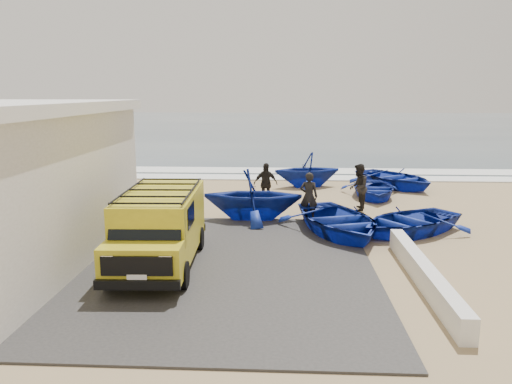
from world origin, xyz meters
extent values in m
plane|color=tan|center=(0.00, 0.00, 0.00)|extent=(160.00, 160.00, 0.00)
cube|color=#383533|center=(-2.00, -2.00, 0.03)|extent=(12.00, 10.00, 0.05)
cube|color=#385166|center=(0.00, 56.00, 0.00)|extent=(180.00, 88.00, 0.01)
cube|color=white|center=(0.00, 12.00, 0.03)|extent=(180.00, 1.60, 0.06)
cube|color=white|center=(0.00, 14.50, 0.02)|extent=(180.00, 2.20, 0.04)
cube|color=black|center=(-3.55, -0.50, 2.60)|extent=(0.08, 0.70, 0.90)
cube|color=silver|center=(5.00, -3.00, 0.28)|extent=(0.35, 6.00, 0.55)
cube|color=gold|center=(-1.63, -1.66, 1.14)|extent=(1.98, 3.84, 1.59)
cube|color=gold|center=(-1.54, -3.98, 0.77)|extent=(1.87, 0.94, 0.87)
cube|color=black|center=(-1.56, -3.52, 1.55)|extent=(1.70, 0.39, 0.69)
cube|color=black|center=(-1.52, -4.43, 0.87)|extent=(1.56, 0.14, 0.43)
cube|color=black|center=(-1.52, -4.46, 0.45)|extent=(1.88, 0.21, 0.21)
cube|color=black|center=(-1.63, -1.71, 2.01)|extent=(1.88, 3.54, 0.06)
cylinder|color=black|center=(-2.41, -3.62, 0.34)|extent=(0.24, 0.68, 0.68)
cylinder|color=black|center=(-2.53, -0.63, 0.34)|extent=(0.24, 0.68, 0.68)
cylinder|color=black|center=(-0.69, -3.56, 0.34)|extent=(0.24, 0.68, 0.68)
cylinder|color=black|center=(-0.81, -0.56, 0.34)|extent=(0.24, 0.68, 0.68)
imported|color=#132C9B|center=(3.42, 1.31, 0.46)|extent=(4.36, 5.20, 0.92)
imported|color=#132C9B|center=(5.73, 1.51, 0.42)|extent=(4.93, 4.69, 0.83)
imported|color=#132C9B|center=(0.55, 3.01, 0.93)|extent=(3.53, 3.06, 1.85)
imported|color=#132C9B|center=(5.59, 7.21, 0.38)|extent=(2.83, 3.83, 0.77)
imported|color=#132C9B|center=(2.81, 9.62, 0.84)|extent=(3.77, 3.44, 1.69)
imported|color=#132C9B|center=(7.05, 9.67, 0.46)|extent=(5.06, 5.45, 0.92)
imported|color=black|center=(2.56, 3.11, 0.87)|extent=(0.69, 0.50, 1.75)
imported|color=black|center=(4.57, 4.75, 0.91)|extent=(0.89, 1.03, 1.83)
imported|color=black|center=(0.92, 5.63, 0.86)|extent=(1.08, 0.69, 1.72)
camera|label=1|loc=(1.58, -14.49, 4.54)|focal=35.00mm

